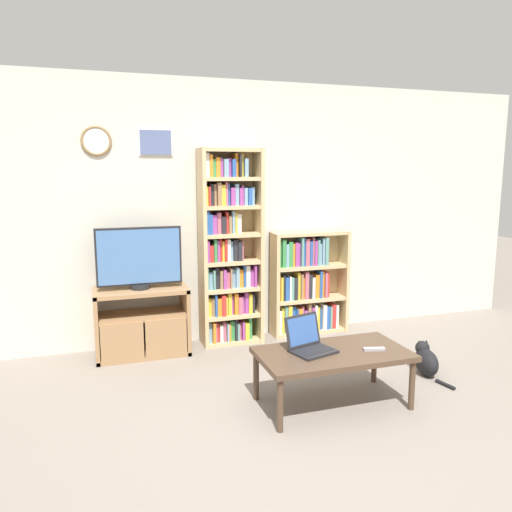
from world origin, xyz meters
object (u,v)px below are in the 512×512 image
(bookshelf_tall, at_px, (228,251))
(cat, at_px, (426,360))
(television, at_px, (139,258))
(bookshelf_short, at_px, (306,285))
(coffee_table, at_px, (333,357))
(tv_stand, at_px, (142,322))
(remote_near_laptop, at_px, (374,349))
(laptop, at_px, (309,342))

(bookshelf_tall, relative_size, cat, 3.80)
(television, bearing_deg, bookshelf_short, 3.81)
(bookshelf_tall, height_order, coffee_table, bookshelf_tall)
(tv_stand, height_order, remote_near_laptop, tv_stand)
(coffee_table, relative_size, remote_near_laptop, 6.67)
(tv_stand, xyz_separation_m, coffee_table, (1.24, -1.48, 0.05))
(television, bearing_deg, tv_stand, -80.80)
(remote_near_laptop, bearing_deg, bookshelf_short, 7.85)
(remote_near_laptop, bearing_deg, laptop, 86.37)
(bookshelf_short, relative_size, cat, 2.15)
(television, bearing_deg, cat, -28.76)
(television, relative_size, bookshelf_tall, 0.40)
(tv_stand, bearing_deg, bookshelf_short, 4.34)
(television, distance_m, bookshelf_short, 1.78)
(coffee_table, distance_m, cat, 1.08)
(laptop, bearing_deg, bookshelf_tall, 80.94)
(bookshelf_short, height_order, remote_near_laptop, bookshelf_short)
(laptop, height_order, cat, laptop)
(tv_stand, xyz_separation_m, laptop, (1.07, -1.41, 0.16))
(coffee_table, distance_m, laptop, 0.21)
(bookshelf_short, bearing_deg, tv_stand, -175.66)
(tv_stand, relative_size, laptop, 2.32)
(remote_near_laptop, bearing_deg, television, 58.65)
(tv_stand, distance_m, laptop, 1.78)
(television, height_order, bookshelf_short, television)
(bookshelf_tall, bearing_deg, remote_near_laptop, -68.19)
(coffee_table, bearing_deg, television, 129.63)
(bookshelf_tall, bearing_deg, cat, -43.74)
(television, height_order, coffee_table, television)
(television, xyz_separation_m, laptop, (1.08, -1.42, -0.45))
(tv_stand, relative_size, cat, 1.68)
(coffee_table, height_order, laptop, laptop)
(tv_stand, relative_size, coffee_table, 0.77)
(tv_stand, bearing_deg, coffee_table, -50.13)
(tv_stand, bearing_deg, bookshelf_tall, 6.68)
(laptop, bearing_deg, remote_near_laptop, -34.72)
(tv_stand, xyz_separation_m, remote_near_laptop, (1.53, -1.56, 0.10))
(laptop, relative_size, cat, 0.72)
(bookshelf_tall, height_order, laptop, bookshelf_tall)
(laptop, height_order, remote_near_laptop, laptop)
(television, distance_m, laptop, 1.84)
(remote_near_laptop, bearing_deg, cat, -50.77)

